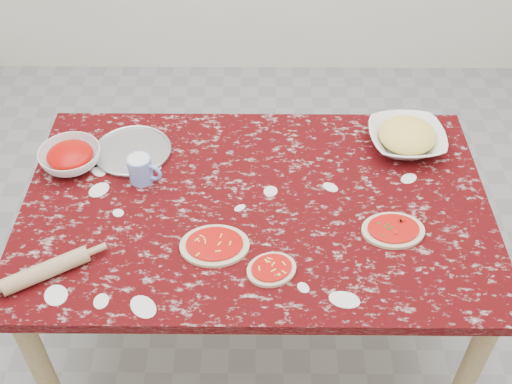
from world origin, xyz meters
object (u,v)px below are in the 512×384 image
at_px(worktable, 256,219).
at_px(flour_mug, 141,169).
at_px(rolling_pin, 45,271).
at_px(cheese_bowl, 406,139).
at_px(pizza_tray, 133,151).
at_px(sauce_bowl, 71,158).

height_order(worktable, flour_mug, flour_mug).
bearing_deg(rolling_pin, cheese_bowl, 27.60).
relative_size(worktable, pizza_tray, 5.68).
xyz_separation_m(pizza_tray, cheese_bowl, (1.02, 0.04, 0.03)).
xyz_separation_m(sauce_bowl, cheese_bowl, (1.23, 0.11, -0.00)).
bearing_deg(flour_mug, rolling_pin, -118.26).
xyz_separation_m(pizza_tray, rolling_pin, (-0.17, -0.58, 0.02)).
bearing_deg(sauce_bowl, pizza_tray, 18.83).
distance_m(worktable, pizza_tray, 0.54).
distance_m(sauce_bowl, rolling_pin, 0.51).
bearing_deg(pizza_tray, cheese_bowl, 2.42).
xyz_separation_m(flour_mug, rolling_pin, (-0.23, -0.43, -0.02)).
height_order(sauce_bowl, flour_mug, flour_mug).
bearing_deg(cheese_bowl, worktable, -151.58).
distance_m(cheese_bowl, rolling_pin, 1.35).
relative_size(flour_mug, rolling_pin, 0.47).
relative_size(cheese_bowl, flour_mug, 2.28).
bearing_deg(cheese_bowl, sauce_bowl, -174.68).
bearing_deg(sauce_bowl, cheese_bowl, 5.32).
distance_m(worktable, sauce_bowl, 0.71).
bearing_deg(pizza_tray, sauce_bowl, -161.17).
bearing_deg(pizza_tray, flour_mug, -68.44).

